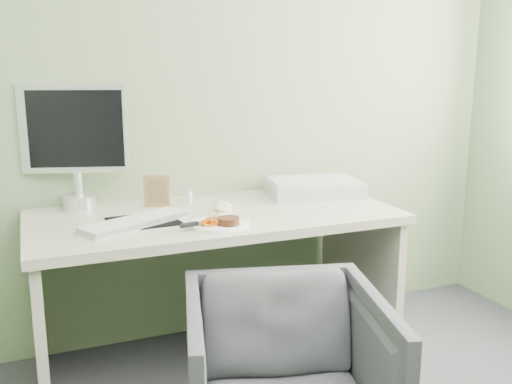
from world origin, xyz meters
name	(u,v)px	position (x,y,z in m)	size (l,w,h in m)	color
wall_back	(189,69)	(0.00, 2.00, 1.35)	(3.50, 3.50, 0.00)	#70855D
desk	(216,252)	(0.00, 1.62, 0.55)	(1.60, 0.75, 0.73)	#BDB89E
plate	(220,224)	(-0.05, 1.41, 0.74)	(0.24, 0.24, 0.01)	white
steak	(229,221)	(-0.02, 1.37, 0.76)	(0.09, 0.09, 0.03)	black
potato_pile	(222,212)	(-0.02, 1.47, 0.77)	(0.10, 0.07, 0.06)	tan
carrot_heap	(208,221)	(-0.10, 1.40, 0.76)	(0.05, 0.05, 0.04)	#D84F04
steak_knife	(196,223)	(-0.15, 1.40, 0.75)	(0.20, 0.08, 0.01)	silver
mousepad	(143,221)	(-0.32, 1.59, 0.73)	(0.28, 0.24, 0.00)	black
keyboard	(135,221)	(-0.37, 1.55, 0.75)	(0.46, 0.14, 0.02)	white
computer_mouse	(223,205)	(0.05, 1.67, 0.75)	(0.06, 0.10, 0.04)	white
photo_frame	(157,191)	(-0.21, 1.82, 0.80)	(0.12, 0.01, 0.15)	olive
eyedrop_bottle	(189,196)	(-0.06, 1.84, 0.76)	(0.03, 0.03, 0.08)	white
scanner	(314,188)	(0.57, 1.77, 0.77)	(0.45, 0.30, 0.07)	#B3B6BB
monitor	(75,139)	(-0.55, 1.94, 1.05)	(0.46, 0.18, 0.56)	silver
desk_chair	(286,380)	(0.01, 0.89, 0.31)	(0.67, 0.69, 0.62)	#35353A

